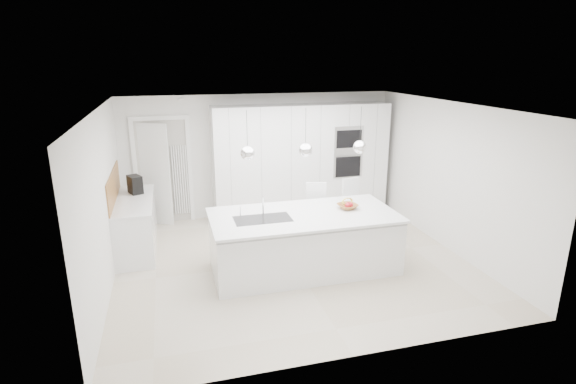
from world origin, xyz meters
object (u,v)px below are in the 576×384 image
object	(u,v)px
fruit_bowl	(348,206)
bar_stool_left	(318,216)
espresso_machine	(135,184)
bar_stool_right	(353,210)
island_base	(304,244)

from	to	relation	value
fruit_bowl	bar_stool_left	bearing A→B (deg)	110.12
espresso_machine	bar_stool_left	size ratio (longest dim) A/B	0.28
bar_stool_right	island_base	bearing A→B (deg)	-154.15
espresso_machine	bar_stool_right	distance (m)	3.88
fruit_bowl	espresso_machine	distance (m)	3.72
island_base	bar_stool_left	distance (m)	0.94
fruit_bowl	bar_stool_right	distance (m)	1.04
fruit_bowl	espresso_machine	world-z (taller)	espresso_machine
bar_stool_left	island_base	bearing A→B (deg)	-107.69
island_base	bar_stool_left	xyz separation A→B (m)	(0.49, 0.79, 0.13)
island_base	fruit_bowl	xyz separation A→B (m)	(0.74, 0.11, 0.51)
fruit_bowl	espresso_machine	size ratio (longest dim) A/B	0.98
island_base	bar_stool_right	world-z (taller)	bar_stool_right
bar_stool_right	bar_stool_left	bearing A→B (deg)	-179.51
bar_stool_right	espresso_machine	bearing A→B (deg)	153.54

